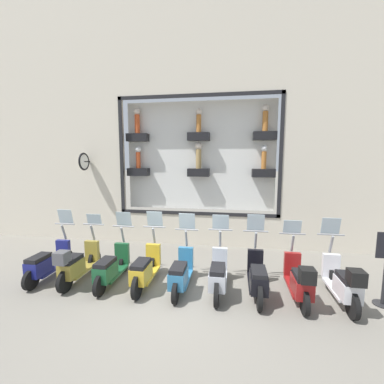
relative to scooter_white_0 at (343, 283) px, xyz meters
The scene contains 11 objects.
ground_plane 3.58m from the scooter_white_0, 92.71° to the left, with size 120.00×120.00×0.00m, color gray.
building_facade 6.55m from the scooter_white_0, 45.93° to the left, with size 1.24×36.00×9.38m.
scooter_white_0 is the anchor object (origin of this frame).
scooter_red_1 0.87m from the scooter_white_0, 90.55° to the left, with size 1.80×0.61×1.58m.
scooter_black_2 1.74m from the scooter_white_0, 88.01° to the left, with size 1.81×0.61×1.70m.
scooter_silver_3 2.61m from the scooter_white_0, 88.70° to the left, with size 1.81×0.60×1.66m.
scooter_teal_4 3.48m from the scooter_white_0, 89.12° to the left, with size 1.79×0.61×1.66m.
scooter_yellow_5 4.35m from the scooter_white_0, 89.21° to the left, with size 1.81×0.60×1.69m.
scooter_green_6 5.22m from the scooter_white_0, 89.39° to the left, with size 1.80×0.60×1.64m.
scooter_olive_7 6.09m from the scooter_white_0, 90.03° to the left, with size 1.81×0.61×1.56m.
scooter_navy_8 6.96m from the scooter_white_0, 89.55° to the left, with size 1.80×0.61×1.65m.
Camera 1 is at (-5.36, -1.24, 3.06)m, focal length 24.00 mm.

